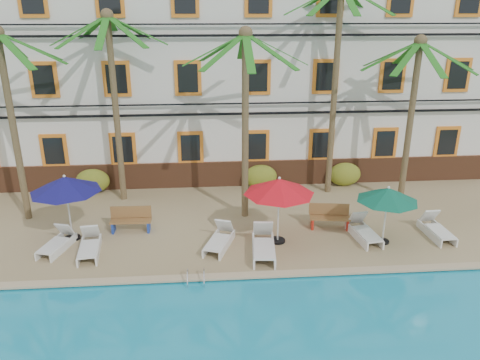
{
  "coord_description": "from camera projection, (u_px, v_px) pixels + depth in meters",
  "views": [
    {
      "loc": [
        -0.87,
        -13.43,
        8.14
      ],
      "look_at": [
        0.43,
        3.0,
        2.0
      ],
      "focal_mm": 35.0,
      "sensor_mm": 36.0,
      "label": 1
    }
  ],
  "objects": [
    {
      "name": "ground",
      "position": [
        234.0,
        269.0,
        15.45
      ],
      "size": [
        100.0,
        100.0,
        0.0
      ],
      "primitive_type": "plane",
      "color": "#384C23",
      "rests_on": "ground"
    },
    {
      "name": "pool_deck",
      "position": [
        226.0,
        205.0,
        20.07
      ],
      "size": [
        30.0,
        12.0,
        0.25
      ],
      "primitive_type": "cube",
      "color": "tan",
      "rests_on": "ground"
    },
    {
      "name": "pool_coping",
      "position": [
        236.0,
        276.0,
        14.51
      ],
      "size": [
        30.0,
        0.35,
        0.06
      ],
      "primitive_type": "cube",
      "color": "tan",
      "rests_on": "pool_deck"
    },
    {
      "name": "hotel_building",
      "position": [
        220.0,
        66.0,
        22.9
      ],
      "size": [
        25.4,
        6.44,
        10.22
      ],
      "color": "silver",
      "rests_on": "pool_deck"
    },
    {
      "name": "palm_a",
      "position": [
        8.0,
        99.0,
        16.9
      ],
      "size": [
        4.5,
        4.5,
        7.31
      ],
      "color": "brown",
      "rests_on": "pool_deck"
    },
    {
      "name": "palm_b",
      "position": [
        113.0,
        82.0,
        18.64
      ],
      "size": [
        4.5,
        4.5,
        7.82
      ],
      "color": "brown",
      "rests_on": "pool_deck"
    },
    {
      "name": "palm_c",
      "position": [
        245.0,
        98.0,
        17.13
      ],
      "size": [
        4.5,
        4.5,
        7.26
      ],
      "color": "brown",
      "rests_on": "pool_deck"
    },
    {
      "name": "palm_d",
      "position": [
        336.0,
        64.0,
        19.23
      ],
      "size": [
        4.5,
        4.5,
        8.91
      ],
      "color": "brown",
      "rests_on": "pool_deck"
    },
    {
      "name": "palm_e",
      "position": [
        413.0,
        96.0,
        18.7
      ],
      "size": [
        4.5,
        4.5,
        6.89
      ],
      "color": "brown",
      "rests_on": "pool_deck"
    },
    {
      "name": "shrub_left",
      "position": [
        93.0,
        181.0,
        20.9
      ],
      "size": [
        1.5,
        0.9,
        1.1
      ],
      "primitive_type": "ellipsoid",
      "color": "#275E1B",
      "rests_on": "pool_deck"
    },
    {
      "name": "shrub_mid",
      "position": [
        261.0,
        176.0,
        21.46
      ],
      "size": [
        1.5,
        0.9,
        1.1
      ],
      "primitive_type": "ellipsoid",
      "color": "#275E1B",
      "rests_on": "pool_deck"
    },
    {
      "name": "shrub_right",
      "position": [
        345.0,
        174.0,
        21.75
      ],
      "size": [
        1.5,
        0.9,
        1.1
      ],
      "primitive_type": "ellipsoid",
      "color": "#275E1B",
      "rests_on": "pool_deck"
    },
    {
      "name": "umbrella_blue",
      "position": [
        65.0,
        185.0,
        16.16
      ],
      "size": [
        2.46,
        2.46,
        2.46
      ],
      "color": "black",
      "rests_on": "pool_deck"
    },
    {
      "name": "umbrella_red",
      "position": [
        279.0,
        187.0,
        15.96
      ],
      "size": [
        2.46,
        2.46,
        2.46
      ],
      "color": "black",
      "rests_on": "pool_deck"
    },
    {
      "name": "umbrella_green",
      "position": [
        388.0,
        195.0,
        16.02
      ],
      "size": [
        2.13,
        2.13,
        2.14
      ],
      "color": "black",
      "rests_on": "pool_deck"
    },
    {
      "name": "lounger_a",
      "position": [
        57.0,
        243.0,
        16.06
      ],
      "size": [
        1.04,
        1.78,
        0.8
      ],
      "color": "silver",
      "rests_on": "pool_deck"
    },
    {
      "name": "lounger_b",
      "position": [
        89.0,
        246.0,
        15.81
      ],
      "size": [
        0.83,
        1.86,
        0.85
      ],
      "color": "silver",
      "rests_on": "pool_deck"
    },
    {
      "name": "lounger_c",
      "position": [
        219.0,
        240.0,
        16.23
      ],
      "size": [
        1.22,
        1.92,
        0.85
      ],
      "color": "silver",
      "rests_on": "pool_deck"
    },
    {
      "name": "lounger_d",
      "position": [
        264.0,
        245.0,
        15.78
      ],
      "size": [
        0.92,
        2.13,
        0.98
      ],
      "color": "silver",
      "rests_on": "pool_deck"
    },
    {
      "name": "lounger_e",
      "position": [
        364.0,
        231.0,
        16.83
      ],
      "size": [
        0.87,
        1.9,
        0.86
      ],
      "color": "silver",
      "rests_on": "pool_deck"
    },
    {
      "name": "lounger_f",
      "position": [
        436.0,
        229.0,
        17.02
      ],
      "size": [
        0.71,
        1.81,
        0.85
      ],
      "color": "silver",
      "rests_on": "pool_deck"
    },
    {
      "name": "bench_left",
      "position": [
        131.0,
        219.0,
        17.36
      ],
      "size": [
        1.51,
        0.51,
        0.93
      ],
      "color": "olive",
      "rests_on": "pool_deck"
    },
    {
      "name": "bench_right",
      "position": [
        330.0,
        216.0,
        17.6
      ],
      "size": [
        1.55,
        0.69,
        0.93
      ],
      "color": "olive",
      "rests_on": "pool_deck"
    },
    {
      "name": "pool_ladder",
      "position": [
        196.0,
        280.0,
        14.33
      ],
      "size": [
        0.54,
        0.74,
        0.74
      ],
      "color": "silver",
      "rests_on": "ground"
    }
  ]
}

